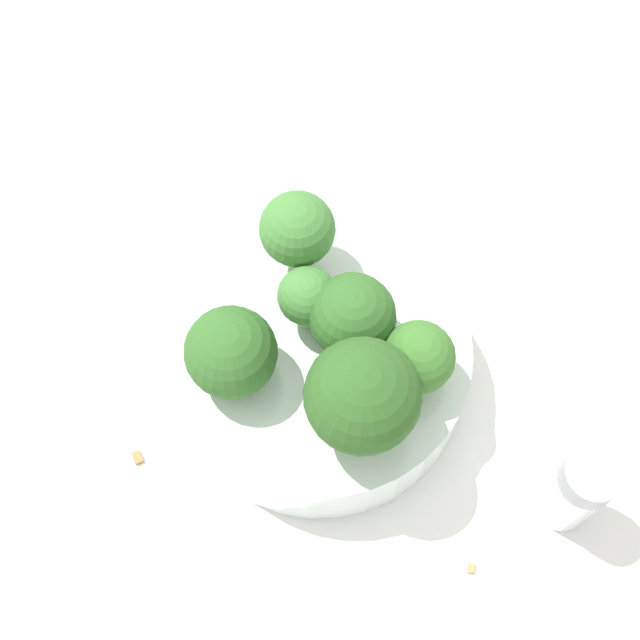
# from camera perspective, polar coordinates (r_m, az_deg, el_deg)

# --- Properties ---
(ground_plane) EXTENTS (3.00, 3.00, 0.00)m
(ground_plane) POSITION_cam_1_polar(r_m,az_deg,el_deg) (0.54, -0.00, -3.82)
(ground_plane) COLOR white
(bowl) EXTENTS (0.17, 0.17, 0.05)m
(bowl) POSITION_cam_1_polar(r_m,az_deg,el_deg) (0.52, -0.00, -2.82)
(bowl) COLOR silver
(bowl) RESTS_ON ground_plane
(broccoli_floret_0) EXTENTS (0.05, 0.05, 0.05)m
(broccoli_floret_0) POSITION_cam_1_polar(r_m,az_deg,el_deg) (0.46, -5.72, -2.08)
(broccoli_floret_0) COLOR #84AD66
(broccoli_floret_0) RESTS_ON bowl
(broccoli_floret_1) EXTENTS (0.05, 0.05, 0.05)m
(broccoli_floret_1) POSITION_cam_1_polar(r_m,az_deg,el_deg) (0.47, 2.09, 0.22)
(broccoli_floret_1) COLOR #7A9E5B
(broccoli_floret_1) RESTS_ON bowl
(broccoli_floret_2) EXTENTS (0.04, 0.04, 0.06)m
(broccoli_floret_2) POSITION_cam_1_polar(r_m,az_deg,el_deg) (0.49, -1.46, 5.75)
(broccoli_floret_2) COLOR #84AD66
(broccoli_floret_2) RESTS_ON bowl
(broccoli_floret_3) EXTENTS (0.06, 0.06, 0.07)m
(broccoli_floret_3) POSITION_cam_1_polar(r_m,az_deg,el_deg) (0.44, 2.74, -4.92)
(broccoli_floret_3) COLOR #8EB770
(broccoli_floret_3) RESTS_ON bowl
(broccoli_floret_4) EXTENTS (0.03, 0.03, 0.04)m
(broccoli_floret_4) POSITION_cam_1_polar(r_m,az_deg,el_deg) (0.48, -0.82, 1.45)
(broccoli_floret_4) COLOR #8EB770
(broccoli_floret_4) RESTS_ON bowl
(broccoli_floret_5) EXTENTS (0.04, 0.04, 0.05)m
(broccoli_floret_5) POSITION_cam_1_polar(r_m,az_deg,el_deg) (0.47, 6.30, -2.41)
(broccoli_floret_5) COLOR #84AD66
(broccoli_floret_5) RESTS_ON bowl
(pepper_shaker) EXTENTS (0.03, 0.03, 0.07)m
(pepper_shaker) POSITION_cam_1_polar(r_m,az_deg,el_deg) (0.50, 16.08, -10.42)
(pepper_shaker) COLOR silver
(pepper_shaker) RESTS_ON ground_plane
(almond_crumb_0) EXTENTS (0.01, 0.01, 0.01)m
(almond_crumb_0) POSITION_cam_1_polar(r_m,az_deg,el_deg) (0.53, -11.63, -8.57)
(almond_crumb_0) COLOR olive
(almond_crumb_0) RESTS_ON ground_plane
(almond_crumb_1) EXTENTS (0.01, 0.01, 0.01)m
(almond_crumb_1) POSITION_cam_1_polar(r_m,az_deg,el_deg) (0.51, 9.67, -15.37)
(almond_crumb_1) COLOR #AD7F4C
(almond_crumb_1) RESTS_ON ground_plane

